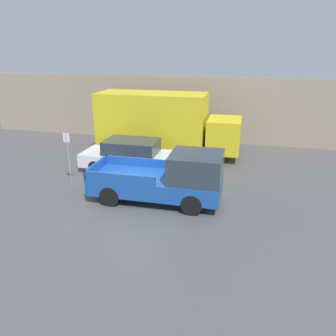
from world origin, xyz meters
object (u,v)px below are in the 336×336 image
Objects in this scene: parking_sign at (68,156)px; newspaper_box at (167,133)px; delivery_truck at (162,123)px; pickup_truck at (168,178)px; car at (130,155)px.

newspaper_box is (2.32, 8.59, -0.95)m from parking_sign.
newspaper_box is at bearing 98.34° from delivery_truck.
parking_sign is at bearing -105.11° from newspaper_box.
parking_sign reaches higher than newspaper_box.
parking_sign is at bearing -115.99° from delivery_truck.
delivery_truck is 8.25× the size of newspaper_box.
pickup_truck is at bearing -73.54° from delivery_truck.
pickup_truck reaches higher than car.
parking_sign reaches higher than pickup_truck.
car is 6.06m from newspaper_box.
car reaches higher than newspaper_box.
newspaper_box is at bearing 85.86° from car.
delivery_truck is 6.29m from parking_sign.
newspaper_box is (-2.23, 9.03, -0.49)m from pickup_truck.
car is at bearing -94.14° from newspaper_box.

